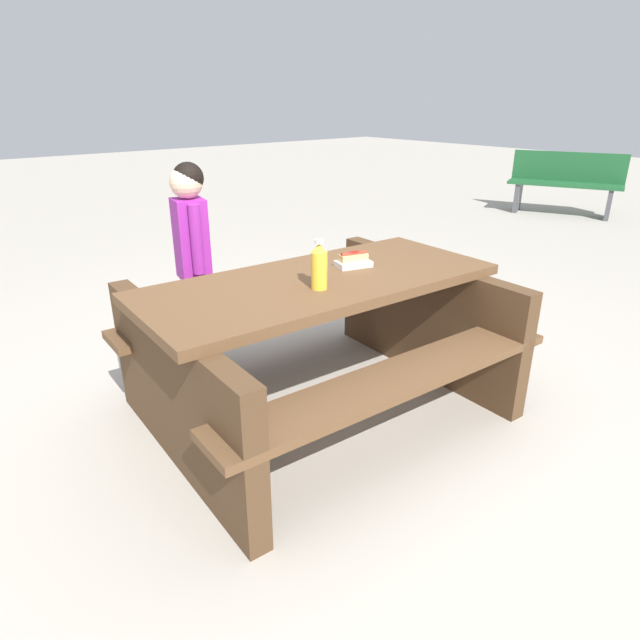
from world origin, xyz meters
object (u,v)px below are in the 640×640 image
object	(u,v)px
picnic_table	(320,334)
child_in_coat	(192,240)
soda_bottle	(319,266)
park_bench_near	(565,182)
hotdog_tray	(353,261)

from	to	relation	value
picnic_table	child_in_coat	world-z (taller)	child_in_coat
picnic_table	child_in_coat	size ratio (longest dim) A/B	1.52
soda_bottle	child_in_coat	size ratio (longest dim) A/B	0.19
picnic_table	soda_bottle	size ratio (longest dim) A/B	8.06
child_in_coat	park_bench_near	size ratio (longest dim) A/B	0.81
soda_bottle	picnic_table	bearing A→B (deg)	48.81
soda_bottle	child_in_coat	world-z (taller)	child_in_coat
soda_bottle	hotdog_tray	xyz separation A→B (m)	(0.36, 0.16, -0.08)
park_bench_near	soda_bottle	bearing A→B (deg)	-162.42
soda_bottle	park_bench_near	xyz separation A→B (m)	(6.15, 1.95, -0.41)
hotdog_tray	child_in_coat	world-z (taller)	child_in_coat
picnic_table	hotdog_tray	xyz separation A→B (m)	(0.26, 0.04, 0.34)
soda_bottle	child_in_coat	bearing A→B (deg)	95.28
soda_bottle	park_bench_near	size ratio (longest dim) A/B	0.15
picnic_table	child_in_coat	bearing A→B (deg)	102.11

